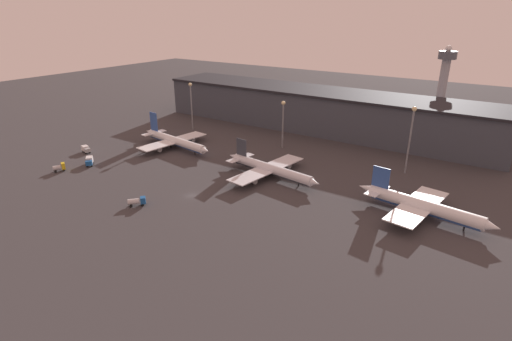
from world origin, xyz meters
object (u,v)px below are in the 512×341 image
at_px(service_vehicle_0, 86,149).
at_px(control_tower, 443,80).
at_px(service_vehicle_1, 89,161).
at_px(service_vehicle_3, 59,167).
at_px(airplane_2, 422,206).
at_px(airplane_0, 175,141).
at_px(service_vehicle_2, 137,201).
at_px(airplane_1, 270,169).

xyz_separation_m(service_vehicle_0, control_tower, (121.04, 133.49, 23.01)).
relative_size(service_vehicle_0, control_tower, 0.14).
bearing_deg(service_vehicle_1, service_vehicle_3, -67.94).
xyz_separation_m(airplane_2, service_vehicle_3, (-127.23, -39.85, -1.97)).
relative_size(airplane_0, service_vehicle_2, 8.35).
bearing_deg(control_tower, service_vehicle_3, -125.65).
xyz_separation_m(airplane_1, service_vehicle_0, (-83.26, -21.50, -1.62)).
distance_m(airplane_2, service_vehicle_0, 140.00).
bearing_deg(airplane_1, service_vehicle_1, -148.26).
distance_m(service_vehicle_0, service_vehicle_1, 17.25).
height_order(service_vehicle_2, service_vehicle_3, service_vehicle_3).
relative_size(service_vehicle_1, service_vehicle_3, 1.25).
distance_m(service_vehicle_0, control_tower, 181.66).
bearing_deg(airplane_1, service_vehicle_3, -142.37).
bearing_deg(service_vehicle_1, control_tower, 93.78).
distance_m(airplane_1, service_vehicle_3, 82.88).
bearing_deg(airplane_1, service_vehicle_0, -157.59).
distance_m(airplane_2, control_tower, 116.45).
relative_size(airplane_0, service_vehicle_1, 7.58).
xyz_separation_m(service_vehicle_0, service_vehicle_2, (60.08, -22.89, -0.02)).
distance_m(airplane_1, service_vehicle_2, 50.11).
xyz_separation_m(service_vehicle_2, service_vehicle_3, (-48.80, 3.34, 0.07)).
bearing_deg(airplane_1, control_tower, 79.29).
relative_size(service_vehicle_0, service_vehicle_2, 1.05).
relative_size(airplane_2, control_tower, 1.01).
bearing_deg(service_vehicle_2, service_vehicle_3, 128.12).
xyz_separation_m(airplane_0, control_tower, (92.42, 106.77, 21.32)).
distance_m(service_vehicle_2, control_tower, 169.42).
bearing_deg(service_vehicle_0, airplane_2, 24.03).
distance_m(airplane_0, service_vehicle_0, 39.19).
bearing_deg(airplane_2, airplane_1, -173.32).
bearing_deg(airplane_0, service_vehicle_2, -49.69).
relative_size(airplane_0, service_vehicle_0, 7.92).
bearing_deg(airplane_2, service_vehicle_3, -154.68).
relative_size(airplane_1, service_vehicle_3, 9.12).
distance_m(service_vehicle_0, service_vehicle_3, 22.57).
bearing_deg(airplane_2, airplane_0, -175.42).
relative_size(airplane_2, service_vehicle_0, 7.45).
relative_size(service_vehicle_0, service_vehicle_3, 1.19).
distance_m(service_vehicle_0, service_vehicle_2, 64.29).
height_order(airplane_1, service_vehicle_0, airplane_1).
bearing_deg(service_vehicle_0, service_vehicle_1, -14.48).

